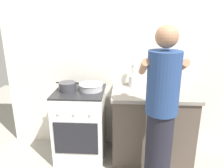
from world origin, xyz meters
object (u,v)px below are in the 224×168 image
stove_range (81,124)px  spice_bottle (152,91)px  pot (67,87)px  person (161,116)px  mixing_bowl (91,87)px  oil_bottle (174,85)px  utensil_crock (133,79)px

stove_range → spice_bottle: spice_bottle is taller
stove_range → pot: size_ratio=3.32×
person → pot: bearing=151.9°
mixing_bowl → spice_bottle: 0.74m
spice_bottle → person: (0.03, -0.47, -0.08)m
mixing_bowl → pot: bearing=-172.0°
stove_range → oil_bottle: bearing=-1.9°
stove_range → oil_bottle: 1.25m
stove_range → oil_bottle: size_ratio=3.66×
stove_range → pot: bearing=-174.4°
pot → person: bearing=-28.1°
person → mixing_bowl: bearing=141.9°
spice_bottle → person: person is taller
stove_range → pot: 0.52m
person → spice_bottle: bearing=93.4°
pot → oil_bottle: 1.26m
stove_range → spice_bottle: bearing=-6.4°
oil_bottle → utensil_crock: bearing=153.5°
utensil_crock → oil_bottle: size_ratio=1.36×
person → utensil_crock: bearing=107.7°
mixing_bowl → oil_bottle: bearing=-3.6°
mixing_bowl → person: person is taller
utensil_crock → spice_bottle: (0.22, -0.29, -0.05)m
person → stove_range: bearing=147.7°
mixing_bowl → person: bearing=-38.1°
pot → oil_bottle: (1.26, -0.02, 0.05)m
stove_range → oil_bottle: oil_bottle is taller
mixing_bowl → utensil_crock: (0.51, 0.17, 0.05)m
mixing_bowl → stove_range: bearing=-169.7°
utensil_crock → person: person is taller
spice_bottle → oil_bottle: oil_bottle is taller
pot → mixing_bowl: bearing=8.0°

